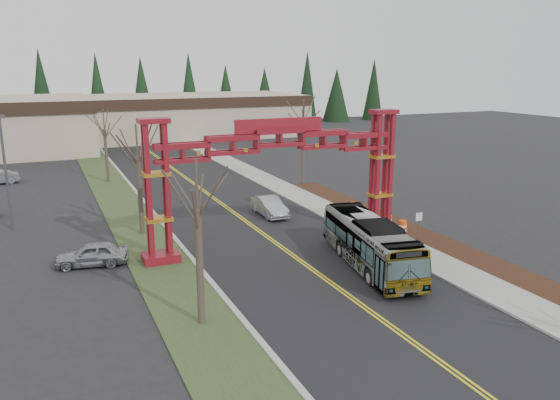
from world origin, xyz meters
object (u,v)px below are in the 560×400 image
light_pole_near (5,165)px  barrel_south (403,228)px  barrel_mid (388,222)px  barrel_north (353,208)px  bare_tree_median_far (104,130)px  retail_building_east (188,115)px  bare_tree_median_mid (138,157)px  transit_bus (370,243)px  gateway_arch (279,158)px  bare_tree_right_far (303,122)px  silver_sedan (269,206)px  bare_tree_median_near (198,210)px  street_sign (419,221)px  parked_car_near_a (92,254)px

light_pole_near → barrel_south: (25.72, -12.93, -4.34)m
barrel_mid → barrel_north: bearing=92.1°
bare_tree_median_far → retail_building_east: bearing=63.2°
bare_tree_median_mid → bare_tree_median_far: bare_tree_median_mid is taller
transit_bus → bare_tree_median_mid: (-11.43, 12.22, 4.13)m
gateway_arch → bare_tree_right_far: gateway_arch is taller
silver_sedan → bare_tree_median_near: (-10.39, -16.46, 4.82)m
retail_building_east → silver_sedan: bearing=-97.9°
gateway_arch → barrel_north: (9.04, 5.31, -5.53)m
retail_building_east → light_pole_near: bearing=-117.9°
bare_tree_right_far → barrel_north: bare_tree_right_far is taller
street_sign → barrel_south: street_sign is taller
parked_car_near_a → barrel_north: size_ratio=4.71×
parked_car_near_a → barrel_south: bearing=94.6°
gateway_arch → street_sign: bearing=-18.9°
parked_car_near_a → bare_tree_right_far: size_ratio=0.49×
transit_bus → light_pole_near: 26.74m
bare_tree_median_near → barrel_mid: bare_tree_median_near is taller
parked_car_near_a → barrel_south: (21.01, -2.57, -0.19)m
barrel_mid → street_sign: bearing=-91.7°
bare_tree_right_far → barrel_mid: bare_tree_right_far is taller
bare_tree_median_mid → retail_building_east: bearing=72.0°
bare_tree_median_far → street_sign: 34.23m
retail_building_east → parked_car_near_a: 64.70m
bare_tree_right_far → barrel_south: bare_tree_right_far is taller
gateway_arch → bare_tree_median_mid: gateway_arch is taller
bare_tree_median_mid → barrel_mid: size_ratio=8.36×
barrel_south → barrel_north: bearing=90.3°
transit_bus → bare_tree_median_far: bare_tree_median_far is taller
gateway_arch → parked_car_near_a: size_ratio=4.24×
silver_sedan → parked_car_near_a: size_ratio=1.08×
bare_tree_median_near → bare_tree_right_far: 31.47m
street_sign → bare_tree_median_near: bearing=-160.8°
barrel_mid → parked_car_near_a: bearing=178.3°
bare_tree_median_near → gateway_arch: bearing=48.6°
transit_bus → silver_sedan: transit_bus is taller
street_sign → barrel_south: (-0.03, 1.71, -0.95)m
gateway_arch → barrel_south: bearing=-8.9°
gateway_arch → light_pole_near: gateway_arch is taller
transit_bus → bare_tree_right_far: (6.57, 22.51, 4.93)m
bare_tree_right_far → barrel_south: (-0.93, -18.12, -5.87)m
retail_building_east → barrel_mid: retail_building_east is taller
gateway_arch → bare_tree_right_far: bearing=59.1°
silver_sedan → light_pole_near: size_ratio=0.55×
light_pole_near → barrel_north: 26.80m
retail_building_east → bare_tree_right_far: 45.34m
bare_tree_median_near → silver_sedan: bearing=57.7°
retail_building_east → silver_sedan: size_ratio=8.23×
parked_car_near_a → barrel_south: size_ratio=3.93×
bare_tree_median_mid → barrel_south: bearing=-24.6°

